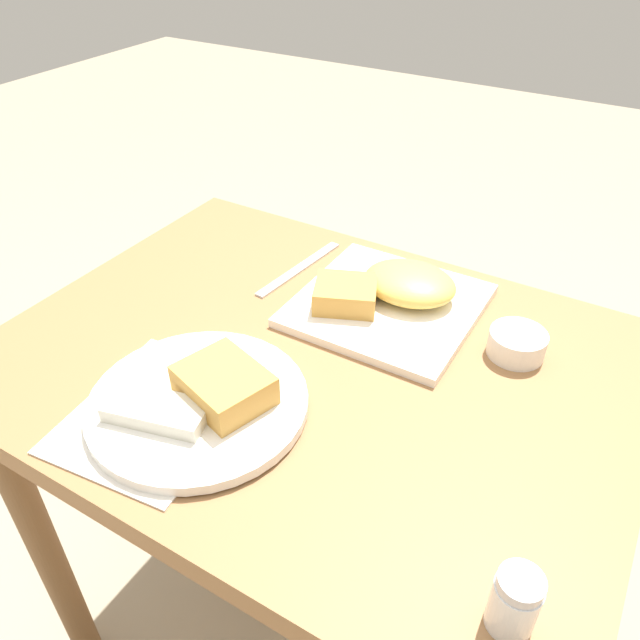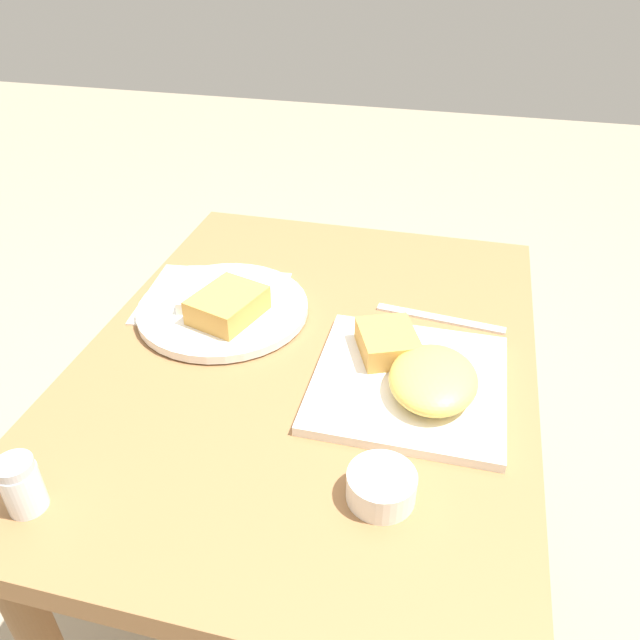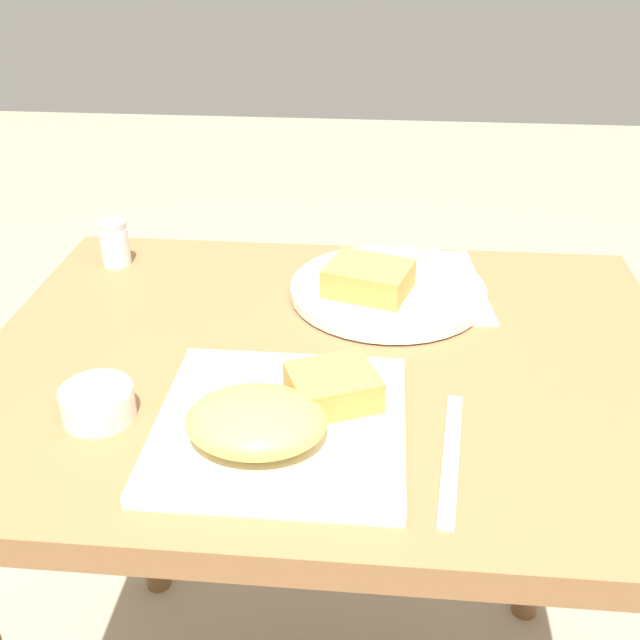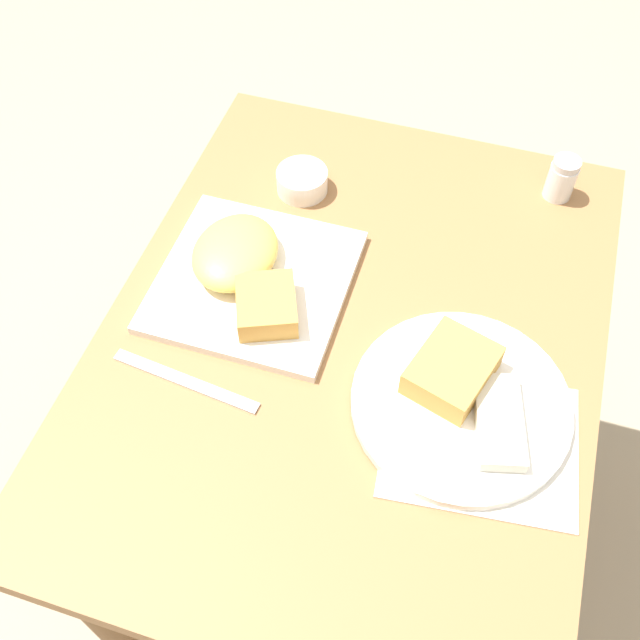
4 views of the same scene
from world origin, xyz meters
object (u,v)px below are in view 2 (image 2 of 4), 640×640
object	(u,v)px
plate_square_near	(415,376)
salt_shaker	(22,488)
sauce_ramekin	(381,486)
butter_knife	(440,319)
plate_oval_far	(222,306)

from	to	relation	value
plate_square_near	salt_shaker	world-z (taller)	salt_shaker
sauce_ramekin	salt_shaker	distance (m)	0.39
plate_square_near	butter_knife	bearing A→B (deg)	-6.81
salt_shaker	plate_square_near	bearing A→B (deg)	-52.15
plate_square_near	plate_oval_far	xyz separation A→B (m)	(0.10, 0.32, -0.00)
plate_square_near	plate_oval_far	world-z (taller)	plate_square_near
sauce_ramekin	salt_shaker	xyz separation A→B (m)	(-0.11, 0.38, 0.01)
sauce_ramekin	butter_knife	bearing A→B (deg)	-5.31
plate_oval_far	sauce_ramekin	world-z (taller)	plate_oval_far
salt_shaker	plate_oval_far	bearing A→B (deg)	-9.86
sauce_ramekin	butter_knife	world-z (taller)	sauce_ramekin
plate_oval_far	salt_shaker	size ratio (longest dim) A/B	3.95
salt_shaker	butter_knife	size ratio (longest dim) A/B	0.34
butter_knife	salt_shaker	bearing A→B (deg)	55.65
plate_square_near	plate_oval_far	bearing A→B (deg)	71.91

